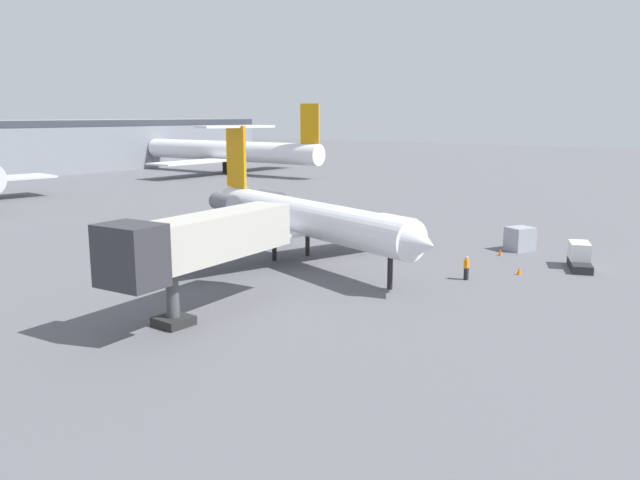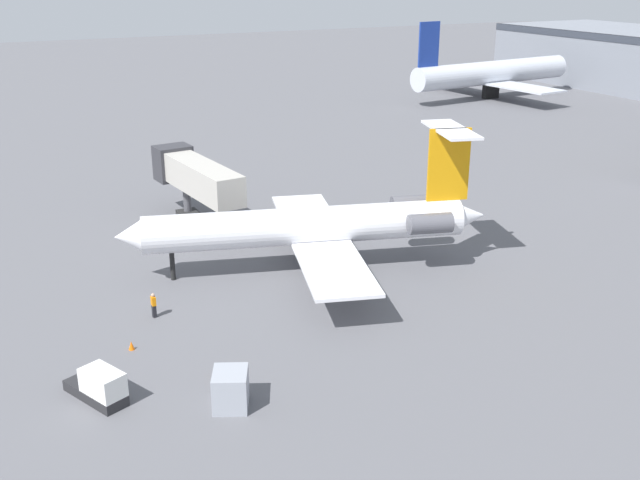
# 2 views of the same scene
# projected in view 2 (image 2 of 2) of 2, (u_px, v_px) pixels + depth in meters

# --- Properties ---
(ground_plane) EXTENTS (400.00, 400.00, 0.10)m
(ground_plane) POSITION_uv_depth(u_px,v_px,m) (299.00, 279.00, 54.62)
(ground_plane) COLOR #5B5B60
(regional_jet) EXTENTS (22.10, 27.35, 10.43)m
(regional_jet) POSITION_uv_depth(u_px,v_px,m) (317.00, 224.00, 54.94)
(regional_jet) COLOR white
(regional_jet) RESTS_ON ground_plane
(jet_bridge) EXTENTS (13.62, 4.24, 6.04)m
(jet_bridge) POSITION_uv_depth(u_px,v_px,m) (193.00, 175.00, 65.22)
(jet_bridge) COLOR #B7B2A8
(jet_bridge) RESTS_ON ground_plane
(ground_crew_marshaller) EXTENTS (0.41, 0.27, 1.69)m
(ground_crew_marshaller) POSITION_uv_depth(u_px,v_px,m) (154.00, 305.00, 48.29)
(ground_crew_marshaller) COLOR black
(ground_crew_marshaller) RESTS_ON ground_plane
(baggage_tug_lead) EXTENTS (4.23, 2.87, 1.90)m
(baggage_tug_lead) POSITION_uv_depth(u_px,v_px,m) (100.00, 387.00, 38.96)
(baggage_tug_lead) COLOR #262628
(baggage_tug_lead) RESTS_ON ground_plane
(cargo_container_uld) EXTENTS (2.63, 2.50, 1.99)m
(cargo_container_uld) POSITION_uv_depth(u_px,v_px,m) (231.00, 389.00, 38.45)
(cargo_container_uld) COLOR #999EA8
(cargo_container_uld) RESTS_ON ground_plane
(traffic_cone_near) EXTENTS (0.36, 0.36, 0.55)m
(traffic_cone_near) POSITION_uv_depth(u_px,v_px,m) (219.00, 372.00, 41.44)
(traffic_cone_near) COLOR orange
(traffic_cone_near) RESTS_ON ground_plane
(traffic_cone_mid) EXTENTS (0.36, 0.36, 0.55)m
(traffic_cone_mid) POSITION_uv_depth(u_px,v_px,m) (131.00, 345.00, 44.37)
(traffic_cone_mid) COLOR orange
(traffic_cone_mid) RESTS_ON ground_plane
(parked_airliner_west_end) EXTENTS (28.07, 33.11, 13.33)m
(parked_airliner_west_end) POSITION_uv_depth(u_px,v_px,m) (491.00, 73.00, 126.96)
(parked_airliner_west_end) COLOR silver
(parked_airliner_west_end) RESTS_ON ground_plane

